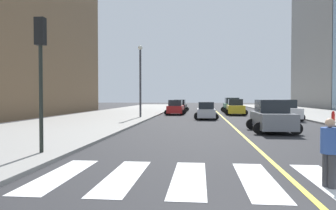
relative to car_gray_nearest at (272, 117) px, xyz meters
name	(u,v)px	position (x,y,z in m)	size (l,w,h in m)	color
sidewalk_kerb_west	(76,123)	(-14.24, 4.09, -0.86)	(10.00, 120.00, 0.15)	gray
crosswalk_paint	(293,181)	(-2.04, -11.91, -0.93)	(13.50, 4.00, 0.01)	silver
lane_divider_paint	(218,113)	(-2.04, 24.09, -0.93)	(0.16, 80.00, 0.01)	yellow
car_gray_nearest	(272,117)	(0.00, 0.00, 0.00)	(2.79, 4.47, 2.00)	slate
car_green_second	(232,106)	(-0.08, 24.46, 0.02)	(2.90, 4.60, 2.04)	#236B42
car_silver_third	(206,111)	(-3.88, 10.93, -0.15)	(2.36, 3.75, 1.67)	#B7B7BC
car_red_fourth	(176,108)	(-7.40, 18.48, -0.10)	(2.56, 4.05, 1.79)	red
car_white_fifth	(285,111)	(3.41, 10.30, -0.04)	(2.75, 4.33, 1.91)	silver
car_yellow_sixth	(235,107)	(-0.24, 18.74, -0.04)	(2.73, 4.31, 1.90)	gold
car_black_seventh	(180,106)	(-7.39, 26.56, -0.11)	(2.55, 4.00, 1.76)	black
traffic_light_far_corner	(41,58)	(-10.24, -9.26, 2.67)	(0.36, 0.41, 4.92)	black
pedestrian_crossing	(330,150)	(-1.34, -12.48, -0.01)	(0.42, 0.42, 1.68)	#38383D
fire_hydrant	(333,117)	(6.22, 6.60, -0.36)	(0.26, 0.26, 0.89)	red
street_lamp	(140,75)	(-10.42, 11.41, 3.45)	(0.44, 0.44, 7.15)	#38383D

